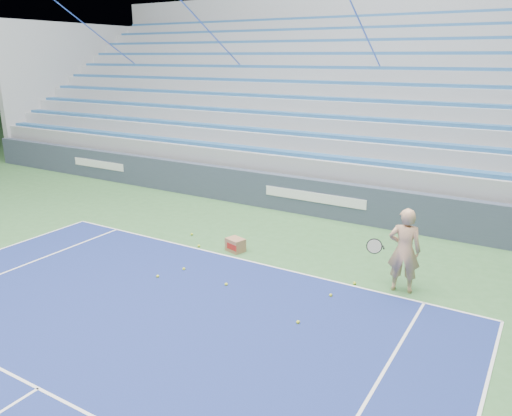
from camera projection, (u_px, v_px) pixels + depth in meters
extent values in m
cube|color=white|center=(244.00, 260.00, 11.61)|extent=(10.97, 0.05, 0.00)
cube|color=white|center=(38.00, 388.00, 7.12)|extent=(8.23, 0.05, 0.00)
cube|color=#343F50|center=(316.00, 198.00, 14.74)|extent=(30.00, 0.30, 1.10)
cube|color=white|center=(98.00, 164.00, 19.03)|extent=(2.60, 0.02, 0.28)
cube|color=white|center=(314.00, 197.00, 14.59)|extent=(3.20, 0.02, 0.28)
cube|color=#93969B|center=(367.00, 169.00, 18.47)|extent=(30.00, 8.50, 1.10)
cube|color=#93969B|center=(368.00, 148.00, 18.23)|extent=(30.00, 8.50, 0.50)
cube|color=#295B94|center=(327.00, 157.00, 14.97)|extent=(29.60, 0.42, 0.11)
cube|color=#93969B|center=(373.00, 132.00, 18.43)|extent=(30.00, 7.65, 0.50)
cube|color=#295B94|center=(338.00, 137.00, 15.52)|extent=(29.60, 0.42, 0.11)
cube|color=#93969B|center=(378.00, 118.00, 18.64)|extent=(30.00, 6.80, 0.50)
cube|color=#295B94|center=(349.00, 118.00, 16.07)|extent=(29.60, 0.42, 0.11)
cube|color=#93969B|center=(382.00, 103.00, 18.84)|extent=(30.00, 5.95, 0.50)
cube|color=#295B94|center=(359.00, 100.00, 16.62)|extent=(29.60, 0.42, 0.11)
cube|color=#93969B|center=(387.00, 89.00, 19.04)|extent=(30.00, 5.10, 0.50)
cube|color=#295B94|center=(368.00, 83.00, 17.17)|extent=(29.60, 0.42, 0.11)
cube|color=#93969B|center=(391.00, 75.00, 19.24)|extent=(30.00, 4.25, 0.50)
cube|color=#295B94|center=(377.00, 68.00, 17.72)|extent=(29.60, 0.42, 0.11)
cube|color=#93969B|center=(395.00, 62.00, 19.44)|extent=(30.00, 3.40, 0.50)
cube|color=#295B94|center=(385.00, 53.00, 18.27)|extent=(29.60, 0.42, 0.11)
cube|color=#93969B|center=(399.00, 48.00, 19.65)|extent=(30.00, 2.55, 0.50)
cube|color=#295B94|center=(393.00, 40.00, 18.82)|extent=(29.60, 0.42, 0.11)
cube|color=#93969B|center=(403.00, 35.00, 19.85)|extent=(30.00, 1.70, 0.50)
cube|color=#295B94|center=(401.00, 27.00, 19.37)|extent=(29.60, 0.42, 0.11)
cube|color=#93969B|center=(407.00, 22.00, 20.05)|extent=(30.00, 0.85, 0.50)
cube|color=#295B94|center=(408.00, 14.00, 19.92)|extent=(29.60, 0.42, 0.11)
cube|color=#93969B|center=(81.00, 87.00, 25.20)|extent=(0.30, 8.80, 6.10)
cube|color=#93969B|center=(407.00, 78.00, 21.29)|extent=(31.00, 0.40, 7.30)
cylinder|color=blue|center=(124.00, 55.00, 23.20)|extent=(0.05, 8.53, 5.04)
cylinder|color=blue|center=(231.00, 55.00, 20.24)|extent=(0.05, 8.53, 5.04)
cylinder|color=blue|center=(375.00, 55.00, 17.28)|extent=(0.05, 8.53, 5.04)
imported|color=tan|center=(404.00, 250.00, 9.87)|extent=(0.70, 0.53, 1.75)
cylinder|color=black|center=(383.00, 247.00, 9.82)|extent=(0.12, 0.27, 0.08)
cylinder|color=beige|center=(374.00, 246.00, 9.61)|extent=(0.29, 0.16, 0.28)
torus|color=black|center=(374.00, 246.00, 9.61)|extent=(0.31, 0.18, 0.30)
cube|color=#946748|center=(235.00, 245.00, 12.12)|extent=(0.51, 0.43, 0.32)
cube|color=#B21E19|center=(232.00, 247.00, 11.99)|extent=(0.33, 0.11, 0.15)
sphere|color=#C5D72C|center=(199.00, 246.00, 12.40)|extent=(0.07, 0.07, 0.07)
sphere|color=#C5D72C|center=(298.00, 322.00, 8.85)|extent=(0.07, 0.07, 0.07)
sphere|color=#C5D72C|center=(354.00, 283.00, 10.37)|extent=(0.07, 0.07, 0.07)
sphere|color=#C5D72C|center=(331.00, 295.00, 9.85)|extent=(0.07, 0.07, 0.07)
sphere|color=#C5D72C|center=(192.00, 234.00, 13.22)|extent=(0.07, 0.07, 0.07)
sphere|color=#C5D72C|center=(184.00, 269.00, 11.06)|extent=(0.07, 0.07, 0.07)
sphere|color=#C5D72C|center=(158.00, 276.00, 10.69)|extent=(0.07, 0.07, 0.07)
sphere|color=#C5D72C|center=(226.00, 284.00, 10.32)|extent=(0.07, 0.07, 0.07)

